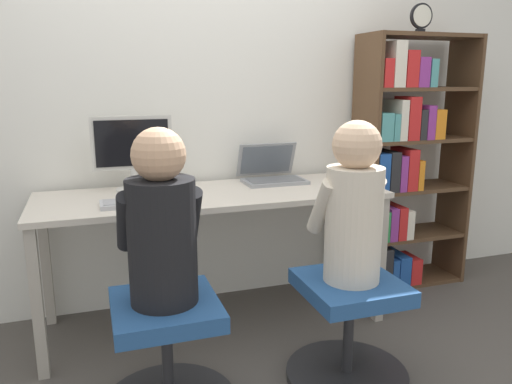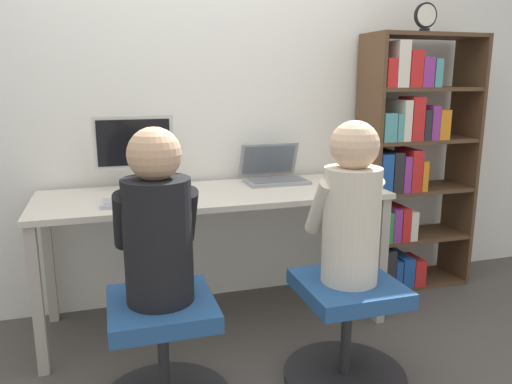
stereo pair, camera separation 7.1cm
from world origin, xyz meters
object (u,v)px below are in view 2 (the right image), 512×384
desktop_monitor (134,152)px  office_chair_left (163,353)px  office_chair_right (346,330)px  bookshelf (405,168)px  desk_clock (426,16)px  laptop (274,174)px  person_at_monitor (157,224)px  person_at_laptop (351,208)px  keyboard (140,201)px

desktop_monitor → office_chair_left: size_ratio=0.76×
office_chair_right → bookshelf: size_ratio=0.35×
desktop_monitor → bookshelf: bookshelf is taller
office_chair_left → desk_clock: desk_clock is taller
laptop → bookshelf: 0.89m
laptop → bookshelf: bookshelf is taller
person_at_monitor → bookshelf: (1.67, 0.84, -0.01)m
office_chair_right → person_at_laptop: (0.00, 0.00, 0.58)m
desktop_monitor → office_chair_right: desktop_monitor is taller
desktop_monitor → laptop: size_ratio=1.18×
bookshelf → person_at_monitor: bearing=-153.4°
desktop_monitor → person_at_laptop: size_ratio=0.61×
person_at_monitor → bookshelf: bookshelf is taller
person_at_laptop → desk_clock: bearing=43.0°
office_chair_right → person_at_monitor: (-0.82, 0.05, 0.56)m
bookshelf → desk_clock: desk_clock is taller
person_at_monitor → desk_clock: (1.69, 0.76, 0.92)m
office_chair_right → person_at_monitor: size_ratio=0.81×
desktop_monitor → office_chair_left: (0.03, -0.87, -0.73)m
office_chair_right → keyboard: bearing=145.0°
office_chair_left → person_at_laptop: (0.82, -0.04, 0.58)m
person_at_laptop → keyboard: bearing=145.2°
office_chair_left → bookshelf: 1.95m
desktop_monitor → office_chair_left: bearing=-88.3°
desktop_monitor → keyboard: bearing=-90.3°
laptop → bookshelf: bearing=-2.2°
keyboard → person_at_laptop: person_at_laptop is taller
laptop → bookshelf: (0.89, -0.03, -0.01)m
keyboard → person_at_monitor: (0.03, -0.55, 0.04)m
person_at_laptop → bookshelf: bearing=46.1°
keyboard → person_at_laptop: 1.04m
bookshelf → desk_clock: bearing=-77.5°
laptop → person_at_monitor: size_ratio=0.52×
keyboard → bookshelf: bearing=9.7°
desktop_monitor → keyboard: 0.38m
office_chair_right → laptop: bearing=92.5°
person_at_laptop → desk_clock: (0.86, 0.80, 0.90)m
person_at_monitor → bookshelf: 1.87m
laptop → office_chair_right: size_ratio=0.64×
office_chair_right → desk_clock: 1.89m
office_chair_right → person_at_laptop: 0.58m
laptop → office_chair_left: size_ratio=0.64×
person_at_monitor → laptop: bearing=48.0°
office_chair_left → person_at_laptop: person_at_laptop is taller
desktop_monitor → desk_clock: 1.87m
office_chair_right → person_at_monitor: 1.00m
laptop → office_chair_right: bearing=-87.5°
office_chair_left → keyboard: bearing=92.8°
laptop → person_at_monitor: (-0.78, -0.87, 0.00)m
desktop_monitor → keyboard: (-0.00, -0.32, -0.20)m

